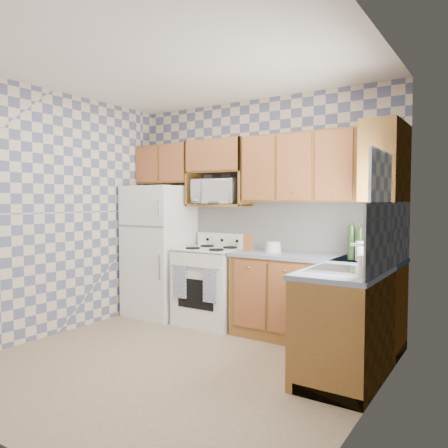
# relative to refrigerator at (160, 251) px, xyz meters

# --- Properties ---
(floor) EXTENTS (3.40, 3.40, 0.00)m
(floor) POSITION_rel_refrigerator_xyz_m (1.27, -1.25, -0.84)
(floor) COLOR #7A644D
(floor) RESTS_ON ground
(back_wall) EXTENTS (3.40, 0.02, 2.70)m
(back_wall) POSITION_rel_refrigerator_xyz_m (1.27, 0.35, 0.51)
(back_wall) COLOR slate
(back_wall) RESTS_ON ground
(right_wall) EXTENTS (0.02, 3.20, 2.70)m
(right_wall) POSITION_rel_refrigerator_xyz_m (2.97, -1.25, 0.51)
(right_wall) COLOR slate
(right_wall) RESTS_ON ground
(backsplash_back) EXTENTS (2.60, 0.02, 0.56)m
(backsplash_back) POSITION_rel_refrigerator_xyz_m (1.68, 0.34, 0.36)
(backsplash_back) COLOR silver
(backsplash_back) RESTS_ON back_wall
(backsplash_right) EXTENTS (0.02, 1.60, 0.56)m
(backsplash_right) POSITION_rel_refrigerator_xyz_m (2.96, -0.45, 0.36)
(backsplash_right) COLOR silver
(backsplash_right) RESTS_ON right_wall
(refrigerator) EXTENTS (0.75, 0.70, 1.68)m
(refrigerator) POSITION_rel_refrigerator_xyz_m (0.00, 0.00, 0.00)
(refrigerator) COLOR white
(refrigerator) RESTS_ON floor
(stove_body) EXTENTS (0.76, 0.65, 0.90)m
(stove_body) POSITION_rel_refrigerator_xyz_m (0.80, 0.03, -0.39)
(stove_body) COLOR white
(stove_body) RESTS_ON floor
(cooktop) EXTENTS (0.76, 0.65, 0.02)m
(cooktop) POSITION_rel_refrigerator_xyz_m (0.80, 0.03, 0.07)
(cooktop) COLOR silver
(cooktop) RESTS_ON stove_body
(backguard) EXTENTS (0.76, 0.08, 0.17)m
(backguard) POSITION_rel_refrigerator_xyz_m (0.80, 0.30, 0.16)
(backguard) COLOR white
(backguard) RESTS_ON cooktop
(dish_towel_left) EXTENTS (0.18, 0.02, 0.38)m
(dish_towel_left) POSITION_rel_refrigerator_xyz_m (0.59, -0.32, -0.30)
(dish_towel_left) COLOR navy
(dish_towel_left) RESTS_ON stove_body
(dish_towel_right) EXTENTS (0.18, 0.02, 0.38)m
(dish_towel_right) POSITION_rel_refrigerator_xyz_m (1.02, -0.32, -0.30)
(dish_towel_right) COLOR navy
(dish_towel_right) RESTS_ON stove_body
(base_cabinets_back) EXTENTS (1.75, 0.60, 0.88)m
(base_cabinets_back) POSITION_rel_refrigerator_xyz_m (2.10, 0.05, -0.40)
(base_cabinets_back) COLOR brown
(base_cabinets_back) RESTS_ON floor
(base_cabinets_right) EXTENTS (0.60, 1.60, 0.88)m
(base_cabinets_right) POSITION_rel_refrigerator_xyz_m (2.67, -0.45, -0.40)
(base_cabinets_right) COLOR brown
(base_cabinets_right) RESTS_ON floor
(countertop_back) EXTENTS (1.77, 0.63, 0.04)m
(countertop_back) POSITION_rel_refrigerator_xyz_m (2.10, 0.05, 0.06)
(countertop_back) COLOR slate
(countertop_back) RESTS_ON base_cabinets_back
(countertop_right) EXTENTS (0.63, 1.60, 0.04)m
(countertop_right) POSITION_rel_refrigerator_xyz_m (2.67, -0.45, 0.06)
(countertop_right) COLOR slate
(countertop_right) RESTS_ON base_cabinets_right
(upper_cabinets_back) EXTENTS (1.75, 0.33, 0.74)m
(upper_cabinets_back) POSITION_rel_refrigerator_xyz_m (2.10, 0.19, 1.01)
(upper_cabinets_back) COLOR brown
(upper_cabinets_back) RESTS_ON back_wall
(upper_cabinets_fridge) EXTENTS (0.82, 0.33, 0.50)m
(upper_cabinets_fridge) POSITION_rel_refrigerator_xyz_m (-0.02, 0.19, 1.13)
(upper_cabinets_fridge) COLOR brown
(upper_cabinets_fridge) RESTS_ON back_wall
(upper_cabinets_right) EXTENTS (0.33, 0.70, 0.74)m
(upper_cabinets_right) POSITION_rel_refrigerator_xyz_m (2.81, 0.00, 1.01)
(upper_cabinets_right) COLOR brown
(upper_cabinets_right) RESTS_ON right_wall
(microwave_shelf) EXTENTS (0.80, 0.33, 0.03)m
(microwave_shelf) POSITION_rel_refrigerator_xyz_m (0.80, 0.19, 0.60)
(microwave_shelf) COLOR brown
(microwave_shelf) RESTS_ON back_wall
(microwave) EXTENTS (0.60, 0.45, 0.31)m
(microwave) POSITION_rel_refrigerator_xyz_m (0.78, 0.18, 0.76)
(microwave) COLOR white
(microwave) RESTS_ON microwave_shelf
(sink) EXTENTS (0.48, 0.40, 0.03)m
(sink) POSITION_rel_refrigerator_xyz_m (2.67, -0.80, 0.09)
(sink) COLOR #B7B7BC
(sink) RESTS_ON countertop_right
(window) EXTENTS (0.02, 0.66, 0.86)m
(window) POSITION_rel_refrigerator_xyz_m (2.96, -0.80, 0.61)
(window) COLOR white
(window) RESTS_ON right_wall
(bottle_0) EXTENTS (0.07, 0.07, 0.33)m
(bottle_0) POSITION_rel_refrigerator_xyz_m (2.52, -0.07, 0.24)
(bottle_0) COLOR black
(bottle_0) RESTS_ON countertop_back
(bottle_1) EXTENTS (0.07, 0.07, 0.31)m
(bottle_1) POSITION_rel_refrigerator_xyz_m (2.62, -0.13, 0.23)
(bottle_1) COLOR black
(bottle_1) RESTS_ON countertop_back
(bottle_2) EXTENTS (0.07, 0.07, 0.29)m
(bottle_2) POSITION_rel_refrigerator_xyz_m (2.67, -0.03, 0.22)
(bottle_2) COLOR #53280B
(bottle_2) RESTS_ON countertop_back
(knife_block) EXTENTS (0.09, 0.09, 0.20)m
(knife_block) POSITION_rel_refrigerator_xyz_m (1.32, 0.01, 0.18)
(knife_block) COLOR brown
(knife_block) RESTS_ON countertop_back
(electric_kettle) EXTENTS (0.15, 0.15, 0.19)m
(electric_kettle) POSITION_rel_refrigerator_xyz_m (2.65, -0.10, 0.18)
(electric_kettle) COLOR white
(electric_kettle) RESTS_ON countertop_back
(food_containers) EXTENTS (0.18, 0.18, 0.12)m
(food_containers) POSITION_rel_refrigerator_xyz_m (1.62, 0.05, 0.14)
(food_containers) COLOR beige
(food_containers) RESTS_ON countertop_back
(soap_bottle) EXTENTS (0.06, 0.06, 0.17)m
(soap_bottle) POSITION_rel_refrigerator_xyz_m (2.89, -1.06, 0.17)
(soap_bottle) COLOR beige
(soap_bottle) RESTS_ON countertop_right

